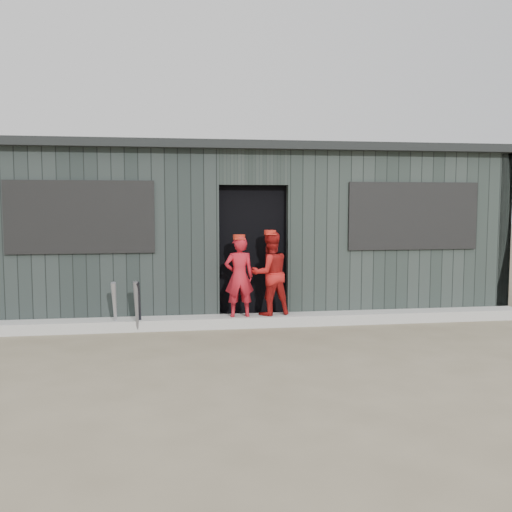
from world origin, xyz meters
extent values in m
plane|color=brown|center=(0.00, 0.00, 0.00)|extent=(80.00, 80.00, 0.00)
cube|color=#A0A09B|center=(0.00, 1.82, 0.07)|extent=(8.00, 0.36, 0.15)
cone|color=#9A99A2|center=(-1.94, 1.67, 0.35)|extent=(0.07, 0.29, 0.70)
cone|color=slate|center=(-1.65, 1.60, 0.35)|extent=(0.09, 0.19, 0.71)
cone|color=black|center=(-1.62, 1.68, 0.35)|extent=(0.11, 0.33, 0.70)
imported|color=#AB1521|center=(-0.24, 1.78, 0.71)|extent=(0.42, 0.29, 1.13)
imported|color=#A11513|center=(0.21, 1.85, 0.74)|extent=(0.67, 0.58, 1.19)
imported|color=silver|center=(0.54, 2.34, 0.64)|extent=(0.66, 0.46, 1.28)
cube|color=black|center=(0.00, 3.50, 1.20)|extent=(7.60, 2.70, 2.20)
cube|color=#252C2B|center=(-2.25, 2.10, 1.25)|extent=(3.50, 0.20, 2.50)
cube|color=#2B3430|center=(2.25, 2.10, 1.25)|extent=(3.50, 0.20, 2.50)
cube|color=#282F2C|center=(0.00, 2.10, 2.25)|extent=(1.00, 0.20, 0.50)
cube|color=#262D2A|center=(3.90, 3.50, 1.25)|extent=(0.20, 3.00, 2.50)
cube|color=#282F2D|center=(0.00, 4.90, 1.25)|extent=(8.00, 0.20, 2.50)
cube|color=black|center=(0.00, 3.50, 2.56)|extent=(8.30, 3.30, 0.12)
cube|color=black|center=(-2.40, 1.98, 1.55)|extent=(2.00, 0.04, 1.00)
cube|color=black|center=(2.40, 1.98, 1.55)|extent=(2.00, 0.04, 1.00)
cube|color=black|center=(-0.38, 2.66, 1.35)|extent=(0.20, 0.20, 0.88)
cube|color=black|center=(0.03, 2.62, 1.30)|extent=(0.26, 0.23, 0.93)
camera|label=1|loc=(-1.18, -6.08, 1.72)|focal=40.00mm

